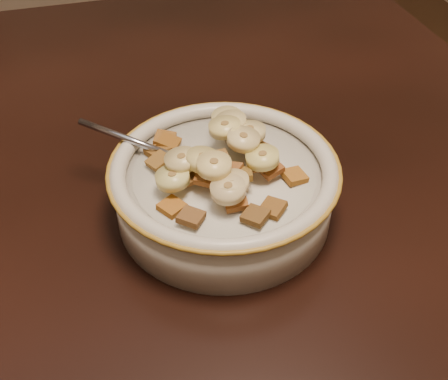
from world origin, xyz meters
name	(u,v)px	position (x,y,z in m)	size (l,w,h in m)	color
cereal_bowl	(224,194)	(0.28, -0.12, 0.78)	(0.21, 0.21, 0.05)	#BBB7A8
milk	(224,174)	(0.28, -0.12, 0.80)	(0.18, 0.18, 0.00)	silver
spoon	(191,162)	(0.25, -0.10, 0.81)	(0.04, 0.05, 0.01)	#9EA4BB
cereal_square_0	(247,134)	(0.31, -0.07, 0.81)	(0.02, 0.02, 0.01)	brown
cereal_square_1	(165,139)	(0.23, -0.06, 0.81)	(0.02, 0.02, 0.01)	#975E23
cereal_square_2	(157,151)	(0.22, -0.07, 0.81)	(0.02, 0.02, 0.01)	brown
cereal_square_3	(255,216)	(0.28, -0.19, 0.81)	(0.02, 0.02, 0.01)	brown
cereal_square_4	(159,161)	(0.22, -0.09, 0.81)	(0.02, 0.02, 0.01)	brown
cereal_square_5	(206,177)	(0.25, -0.14, 0.82)	(0.02, 0.02, 0.01)	brown
cereal_square_6	(273,208)	(0.30, -0.18, 0.81)	(0.02, 0.02, 0.01)	brown
cereal_square_7	(261,161)	(0.31, -0.13, 0.82)	(0.02, 0.02, 0.01)	olive
cereal_square_8	(186,176)	(0.24, -0.13, 0.81)	(0.02, 0.02, 0.01)	olive
cereal_square_9	(241,174)	(0.28, -0.14, 0.82)	(0.02, 0.02, 0.01)	brown
cereal_square_10	(169,142)	(0.24, -0.06, 0.81)	(0.02, 0.02, 0.01)	brown
cereal_square_11	(252,142)	(0.31, -0.09, 0.81)	(0.02, 0.02, 0.01)	brown
cereal_square_12	(172,207)	(0.22, -0.15, 0.81)	(0.02, 0.02, 0.01)	brown
cereal_square_13	(237,137)	(0.30, -0.08, 0.81)	(0.02, 0.02, 0.01)	brown
cereal_square_14	(238,128)	(0.31, -0.06, 0.81)	(0.02, 0.02, 0.01)	brown
cereal_square_15	(270,168)	(0.32, -0.14, 0.81)	(0.02, 0.02, 0.01)	#9A5322
cereal_square_16	(262,162)	(0.31, -0.13, 0.82)	(0.02, 0.02, 0.01)	brown
cereal_square_17	(236,201)	(0.27, -0.17, 0.81)	(0.02, 0.02, 0.01)	#984C1B
cereal_square_18	(260,150)	(0.32, -0.11, 0.81)	(0.02, 0.02, 0.01)	olive
cereal_square_19	(191,217)	(0.23, -0.17, 0.81)	(0.02, 0.02, 0.01)	brown
cereal_square_20	(294,176)	(0.34, -0.15, 0.81)	(0.02, 0.02, 0.01)	brown
cereal_square_21	(218,158)	(0.27, -0.12, 0.83)	(0.02, 0.02, 0.01)	olive
cereal_square_22	(230,170)	(0.28, -0.14, 0.82)	(0.02, 0.02, 0.01)	brown
banana_slice_0	(262,158)	(0.31, -0.13, 0.83)	(0.03, 0.03, 0.01)	#F5E776
banana_slice_1	(182,160)	(0.24, -0.12, 0.83)	(0.03, 0.03, 0.01)	beige
banana_slice_2	(231,122)	(0.30, -0.08, 0.83)	(0.03, 0.03, 0.01)	#E9CD80
banana_slice_3	(203,160)	(0.25, -0.13, 0.83)	(0.03, 0.03, 0.01)	tan
banana_slice_4	(243,139)	(0.30, -0.11, 0.83)	(0.03, 0.03, 0.01)	#D7BA70
banana_slice_5	(225,127)	(0.29, -0.09, 0.83)	(0.03, 0.03, 0.01)	#CCB963
banana_slice_6	(232,183)	(0.27, -0.16, 0.82)	(0.03, 0.03, 0.01)	#D3B97E
banana_slice_7	(228,189)	(0.27, -0.17, 0.82)	(0.03, 0.03, 0.01)	beige
banana_slice_8	(214,165)	(0.26, -0.14, 0.83)	(0.03, 0.03, 0.01)	#FBD278
banana_slice_9	(173,178)	(0.22, -0.13, 0.82)	(0.03, 0.03, 0.01)	#DBCF77
banana_slice_10	(250,132)	(0.31, -0.10, 0.83)	(0.03, 0.03, 0.01)	beige
banana_slice_11	(227,119)	(0.30, -0.07, 0.83)	(0.03, 0.03, 0.01)	beige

